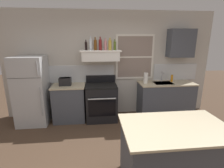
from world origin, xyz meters
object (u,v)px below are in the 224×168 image
bottle_olive_oil_square (115,46)px  dish_soap_bottle (172,78)px  bottle_amber_wine (95,45)px  bottle_champagne_gold_foil (110,45)px  stove_range (101,102)px  bottle_balsamic_dark (86,46)px  toaster (65,81)px  bottle_rose_pink (106,45)px  bottle_clear_tall (91,44)px  kitchen_island (173,156)px  refrigerator (32,91)px  bottle_red_label_wine (100,45)px  paper_towel_roll (146,78)px

bottle_olive_oil_square → dish_soap_bottle: 1.76m
bottle_amber_wine → bottle_champagne_gold_foil: 0.35m
stove_range → bottle_olive_oil_square: bearing=7.8°
bottle_balsamic_dark → dish_soap_bottle: 2.38m
toaster → bottle_olive_oil_square: bearing=0.5°
bottle_rose_pink → stove_range: bearing=-145.1°
toaster → bottle_olive_oil_square: size_ratio=1.17×
bottle_clear_tall → bottle_amber_wine: 0.11m
stove_range → bottle_clear_tall: size_ratio=3.31×
kitchen_island → stove_range: bearing=112.3°
toaster → bottle_amber_wine: (0.75, 0.08, 0.86)m
refrigerator → bottle_champagne_gold_foil: size_ratio=5.68×
dish_soap_bottle → kitchen_island: bearing=-113.5°
bottle_red_label_wine → dish_soap_bottle: 2.08m
bottle_rose_pink → paper_towel_roll: size_ratio=1.04×
bottle_clear_tall → bottle_rose_pink: bottle_clear_tall is taller
bottle_clear_tall → bottle_olive_oil_square: (0.57, -0.04, -0.03)m
bottle_olive_oil_square → bottle_amber_wine: bearing=171.9°
bottle_amber_wine → bottle_clear_tall: bearing=-164.1°
refrigerator → paper_towel_roll: size_ratio=6.04×
bottle_rose_pink → kitchen_island: bearing=-71.3°
bottle_red_label_wine → kitchen_island: size_ratio=0.22×
stove_range → bottle_amber_wine: bearing=136.8°
bottle_champagne_gold_foil → paper_towel_roll: (0.91, -0.01, -0.82)m
bottle_balsamic_dark → bottle_amber_wine: (0.22, -0.04, 0.02)m
toaster → bottle_rose_pink: bearing=2.8°
bottle_olive_oil_square → toaster: bearing=-179.5°
bottle_red_label_wine → bottle_champagne_gold_foil: (0.23, -0.04, -0.01)m
paper_towel_roll → kitchen_island: 2.28m
toaster → bottle_balsamic_dark: (0.53, 0.12, 0.84)m
bottle_rose_pink → paper_towel_roll: 1.30m
bottle_balsamic_dark → kitchen_island: 2.96m
toaster → bottle_champagne_gold_foil: size_ratio=1.04×
bottle_red_label_wine → kitchen_island: bearing=-68.4°
toaster → bottle_champagne_gold_foil: bottle_champagne_gold_foil is taller
bottle_olive_oil_square → stove_range: bearing=-172.2°
bottle_balsamic_dark → bottle_rose_pink: (0.46, -0.07, 0.02)m
bottle_champagne_gold_foil → dish_soap_bottle: bottle_champagne_gold_foil is taller
bottle_rose_pink → bottle_olive_oil_square: bottle_rose_pink is taller
bottle_clear_tall → bottle_amber_wine: (0.11, 0.03, -0.01)m
toaster → bottle_balsamic_dark: bearing=12.4°
bottle_champagne_gold_foil → bottle_balsamic_dark: bearing=169.3°
refrigerator → dish_soap_bottle: 3.54m
toaster → stove_range: size_ratio=0.27×
paper_towel_roll → dish_soap_bottle: 0.75m
stove_range → dish_soap_bottle: bearing=4.2°
bottle_amber_wine → stove_range: bearing=-43.2°
bottle_red_label_wine → bottle_rose_pink: bearing=1.5°
dish_soap_bottle → bottle_champagne_gold_foil: bearing=-176.8°
bottle_clear_tall → bottle_champagne_gold_foil: bottle_clear_tall is taller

